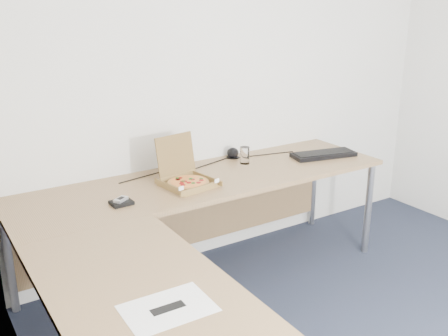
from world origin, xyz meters
TOP-DOWN VIEW (x-y plane):
  - desk at (-0.82, 0.97)m, footprint 2.50×2.20m
  - pizza_box at (-0.68, 1.35)m, footprint 0.28×0.33m
  - drinking_glass at (-0.13, 1.52)m, footprint 0.07×0.07m
  - keyboard at (0.45, 1.35)m, footprint 0.50×0.26m
  - wallet at (-1.14, 1.27)m, footprint 0.12×0.10m
  - phone at (-1.14, 1.27)m, footprint 0.09×0.08m
  - paper_sheet at (-1.37, 0.22)m, footprint 0.34×0.24m
  - dome_speaker at (-0.12, 1.68)m, footprint 0.09×0.09m
  - cable_bundle at (-0.37, 1.63)m, footprint 0.66×0.14m

SIDE VIEW (x-z plane):
  - desk at x=-0.82m, z-range 0.34..1.07m
  - paper_sheet at x=-1.37m, z-range 0.73..0.73m
  - cable_bundle at x=-0.37m, z-range 0.73..0.74m
  - wallet at x=-1.14m, z-range 0.73..0.75m
  - keyboard at x=0.45m, z-range 0.73..0.76m
  - phone at x=-1.14m, z-range 0.75..0.77m
  - pizza_box at x=-0.68m, z-range 0.62..0.91m
  - dome_speaker at x=-0.12m, z-range 0.73..0.81m
  - drinking_glass at x=-0.13m, z-range 0.73..0.85m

